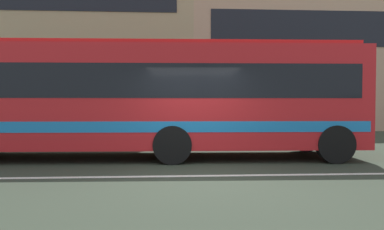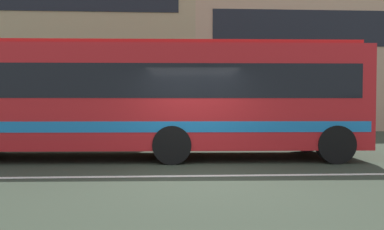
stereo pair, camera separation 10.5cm
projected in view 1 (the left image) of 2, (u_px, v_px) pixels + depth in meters
The scene contains 5 objects.
ground_plane at pixel (198, 176), 7.65m from camera, with size 160.00×160.00×0.00m, color #303A2C.
lane_centre_line at pixel (198, 176), 7.65m from camera, with size 60.00×0.16×0.01m, color silver.
apartment_block_left at pixel (12, 23), 23.10m from camera, with size 23.15×8.92×13.61m.
apartment_block_right at pixel (360, 54), 24.54m from camera, with size 23.62×8.92×9.95m.
transit_bus at pixel (147, 96), 10.19m from camera, with size 12.11×2.81×3.24m.
Camera 1 is at (-0.57, -7.59, 1.56)m, focal length 33.17 mm.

